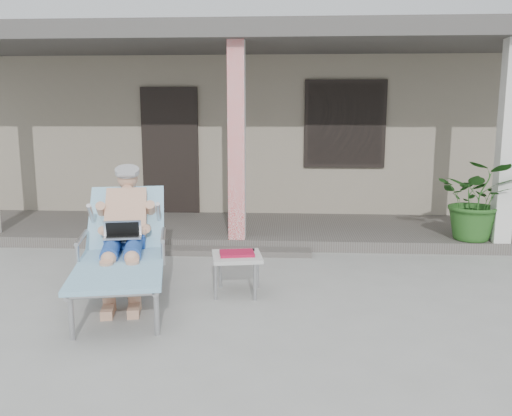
{
  "coord_description": "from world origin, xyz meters",
  "views": [
    {
      "loc": [
        0.7,
        -5.04,
        1.87
      ],
      "look_at": [
        0.35,
        0.6,
        0.85
      ],
      "focal_mm": 38.0,
      "sensor_mm": 36.0,
      "label": 1
    }
  ],
  "objects": [
    {
      "name": "ground",
      "position": [
        0.0,
        0.0,
        0.0
      ],
      "size": [
        60.0,
        60.0,
        0.0
      ],
      "primitive_type": "plane",
      "color": "#9E9E99",
      "rests_on": "ground"
    },
    {
      "name": "house",
      "position": [
        0.0,
        6.5,
        1.67
      ],
      "size": [
        10.4,
        5.4,
        3.3
      ],
      "color": "gray",
      "rests_on": "ground"
    },
    {
      "name": "porch_deck",
      "position": [
        0.0,
        3.0,
        0.07
      ],
      "size": [
        10.0,
        2.0,
        0.15
      ],
      "primitive_type": "cube",
      "color": "#605B56",
      "rests_on": "ground"
    },
    {
      "name": "porch_overhang",
      "position": [
        0.0,
        2.95,
        2.79
      ],
      "size": [
        10.0,
        2.3,
        2.85
      ],
      "color": "silver",
      "rests_on": "porch_deck"
    },
    {
      "name": "porch_step",
      "position": [
        0.0,
        1.85,
        0.04
      ],
      "size": [
        2.0,
        0.3,
        0.07
      ],
      "primitive_type": "cube",
      "color": "#605B56",
      "rests_on": "ground"
    },
    {
      "name": "lounger",
      "position": [
        -0.96,
        0.16,
        0.84
      ],
      "size": [
        1.2,
        2.18,
        1.37
      ],
      "rotation": [
        0.0,
        0.0,
        0.21
      ],
      "color": "#B7B7BC",
      "rests_on": "ground"
    },
    {
      "name": "side_table",
      "position": [
        0.17,
        0.31,
        0.37
      ],
      "size": [
        0.57,
        0.57,
        0.44
      ],
      "rotation": [
        0.0,
        0.0,
        0.18
      ],
      "color": "beige",
      "rests_on": "ground"
    },
    {
      "name": "potted_palm",
      "position": [
        3.21,
        2.25,
        0.69
      ],
      "size": [
        1.23,
        1.17,
        1.09
      ],
      "primitive_type": "imported",
      "rotation": [
        0.0,
        0.0,
        -0.41
      ],
      "color": "#26591E",
      "rests_on": "porch_deck"
    }
  ]
}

